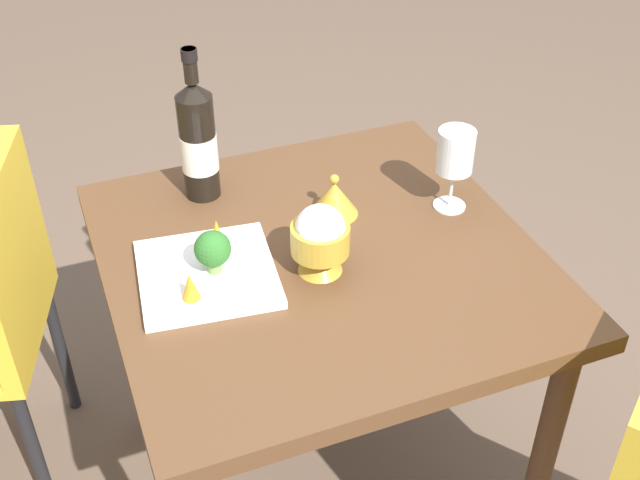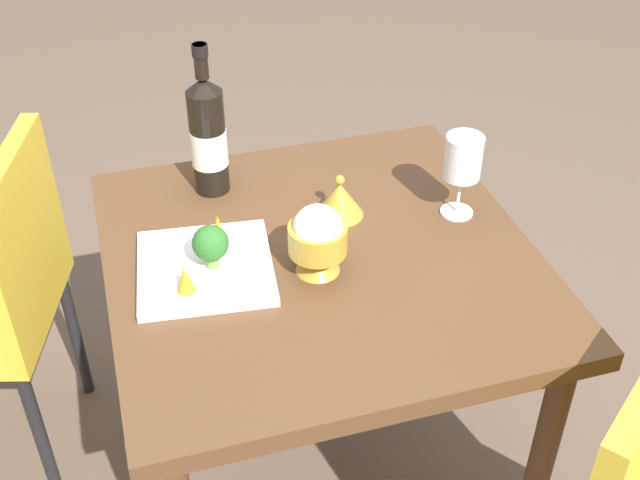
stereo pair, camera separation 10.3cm
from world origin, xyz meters
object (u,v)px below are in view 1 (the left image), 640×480
rice_bowl_lid (334,198)px  serving_plate (207,274)px  rice_bowl (320,238)px  carrot_garnish_right (190,286)px  wine_glass (455,153)px  carrot_garnish_left (217,233)px  broccoli_floret (212,248)px  wine_bottle (198,140)px

rice_bowl_lid → serving_plate: rice_bowl_lid is taller
rice_bowl → carrot_garnish_right: 0.25m
wine_glass → rice_bowl: wine_glass is taller
rice_bowl → serving_plate: 0.22m
wine_glass → carrot_garnish_left: bearing=-92.8°
rice_bowl → rice_bowl_lid: 0.19m
rice_bowl → carrot_garnish_left: 0.21m
wine_glass → serving_plate: size_ratio=0.65×
rice_bowl → broccoli_floret: size_ratio=1.65×
rice_bowl_lid → serving_plate: (0.11, -0.30, -0.03)m
wine_glass → carrot_garnish_right: bearing=-79.6°
serving_plate → broccoli_floret: broccoli_floret is taller
wine_bottle → wine_glass: 0.52m
wine_bottle → carrot_garnish_right: 0.37m
wine_bottle → carrot_garnish_right: (0.34, -0.11, -0.09)m
wine_glass → rice_bowl_lid: size_ratio=1.79×
broccoli_floret → rice_bowl_lid: bearing=110.9°
wine_glass → broccoli_floret: (0.04, -0.52, -0.06)m
serving_plate → rice_bowl_lid: bearing=109.6°
serving_plate → carrot_garnish_left: bearing=148.4°
wine_glass → carrot_garnish_left: size_ratio=2.97×
rice_bowl_lid → carrot_garnish_left: rice_bowl_lid is taller
rice_bowl → carrot_garnish_left: size_ratio=2.35×
wine_glass → carrot_garnish_left: (-0.02, -0.49, -0.08)m
wine_glass → rice_bowl: size_ratio=1.26×
rice_bowl_lid → wine_bottle: bearing=-125.9°
broccoli_floret → carrot_garnish_left: bearing=158.5°
broccoli_floret → carrot_garnish_right: (0.06, -0.06, -0.02)m
wine_glass → carrot_garnish_right: (0.11, -0.58, -0.09)m
rice_bowl_lid → carrot_garnish_right: rice_bowl_lid is taller
broccoli_floret → carrot_garnish_right: size_ratio=1.58×
wine_bottle → broccoli_floret: bearing=-10.5°
wine_glass → rice_bowl: 0.35m
wine_bottle → rice_bowl_lid: wine_bottle is taller
wine_bottle → carrot_garnish_left: size_ratio=5.48×
carrot_garnish_left → carrot_garnish_right: size_ratio=1.11×
wine_bottle → rice_bowl_lid: bearing=54.1°
wine_glass → carrot_garnish_left: wine_glass is taller
wine_bottle → serving_plate: wine_bottle is taller
rice_bowl → rice_bowl_lid: bearing=149.9°
wine_glass → broccoli_floret: bearing=-85.2°
rice_bowl_lid → carrot_garnish_left: bearing=-80.9°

